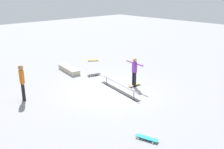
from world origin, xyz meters
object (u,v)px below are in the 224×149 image
(skater_main, at_px, (134,70))
(bystander_orange_shirt, at_px, (22,81))
(grind_rail, at_px, (119,88))
(loose_skateboard_teal, at_px, (147,138))
(loose_skateboard_yellow, at_px, (93,60))
(loose_skateboard_black, at_px, (94,75))
(skate_ledge, at_px, (69,70))
(skateboard_main, at_px, (135,85))

(skater_main, distance_m, bystander_orange_shirt, 5.61)
(grind_rail, bearing_deg, loose_skateboard_teal, 157.03)
(loose_skateboard_teal, bearing_deg, loose_skateboard_yellow, -45.35)
(grind_rail, xyz_separation_m, bystander_orange_shirt, (2.22, 4.09, 0.79))
(loose_skateboard_black, bearing_deg, skate_ledge, 125.09)
(bystander_orange_shirt, bearing_deg, grind_rail, -105.26)
(skate_ledge, relative_size, loose_skateboard_black, 2.48)
(grind_rail, height_order, skater_main, skater_main)
(skater_main, distance_m, loose_skateboard_teal, 5.24)
(skateboard_main, distance_m, loose_skateboard_teal, 5.26)
(grind_rail, bearing_deg, bystander_orange_shirt, 70.96)
(bystander_orange_shirt, bearing_deg, skater_main, -101.05)
(skater_main, distance_m, skateboard_main, 0.85)
(bystander_orange_shirt, height_order, loose_skateboard_teal, bystander_orange_shirt)
(skate_ledge, distance_m, skater_main, 4.75)
(skateboard_main, bearing_deg, grind_rail, -2.18)
(skateboard_main, xyz_separation_m, loose_skateboard_black, (2.83, 0.52, 0.00))
(skateboard_main, distance_m, loose_skateboard_yellow, 5.74)
(skate_ledge, height_order, loose_skateboard_yellow, skate_ledge)
(skater_main, relative_size, loose_skateboard_teal, 1.92)
(loose_skateboard_black, height_order, loose_skateboard_yellow, same)
(skate_ledge, xyz_separation_m, loose_skateboard_yellow, (1.01, -2.76, -0.07))
(skateboard_main, relative_size, loose_skateboard_teal, 0.97)
(grind_rail, distance_m, loose_skateboard_yellow, 6.10)
(grind_rail, relative_size, bystander_orange_shirt, 1.86)
(skate_ledge, xyz_separation_m, loose_skateboard_teal, (-8.36, 2.40, -0.07))
(skater_main, relative_size, bystander_orange_shirt, 0.92)
(skate_ledge, relative_size, skateboard_main, 2.55)
(grind_rail, distance_m, skater_main, 1.27)
(skate_ledge, xyz_separation_m, bystander_orange_shirt, (-2.24, 4.02, 0.82))
(skater_main, height_order, bystander_orange_shirt, bystander_orange_shirt)
(skateboard_main, height_order, loose_skateboard_teal, same)
(grind_rail, height_order, loose_skateboard_yellow, grind_rail)
(loose_skateboard_black, bearing_deg, grind_rail, -88.67)
(loose_skateboard_teal, bearing_deg, grind_rail, -48.87)
(bystander_orange_shirt, bearing_deg, loose_skateboard_black, -69.98)
(grind_rail, distance_m, loose_skateboard_black, 2.84)
(loose_skateboard_teal, bearing_deg, loose_skateboard_black, -41.18)
(skater_main, height_order, loose_skateboard_black, skater_main)
(skateboard_main, bearing_deg, skater_main, 20.02)
(bystander_orange_shirt, bearing_deg, loose_skateboard_yellow, -51.17)
(skate_ledge, distance_m, loose_skateboard_yellow, 2.94)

